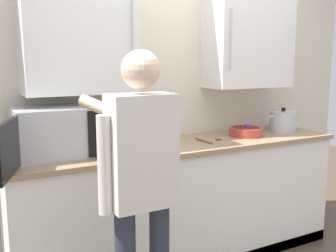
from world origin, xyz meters
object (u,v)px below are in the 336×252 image
at_px(knife_block, 128,134).
at_px(stock_pot, 283,121).
at_px(person_figure, 140,177).
at_px(thermos_flask, 156,125).
at_px(fruit_bowl, 246,131).
at_px(wooden_spoon, 211,140).
at_px(microwave_oven, 56,132).

distance_m(knife_block, stock_pot, 1.48).
distance_m(knife_block, person_figure, 0.74).
xyz_separation_m(thermos_flask, stock_pot, (1.25, -0.01, -0.06)).
xyz_separation_m(fruit_bowl, stock_pot, (0.42, 0.01, 0.05)).
xyz_separation_m(wooden_spoon, thermos_flask, (-0.45, 0.05, 0.14)).
bearing_deg(microwave_oven, person_figure, -70.70).
xyz_separation_m(knife_block, person_figure, (-0.22, -0.70, -0.10)).
xyz_separation_m(microwave_oven, wooden_spoon, (1.18, -0.06, -0.15)).
xyz_separation_m(microwave_oven, person_figure, (0.26, -0.75, -0.14)).
xyz_separation_m(wooden_spoon, person_figure, (-0.92, -0.68, 0.01)).
height_order(knife_block, stock_pot, knife_block).
bearing_deg(microwave_oven, knife_block, -5.98).
relative_size(wooden_spoon, person_figure, 0.14).
bearing_deg(microwave_oven, fruit_bowl, -0.98).
distance_m(wooden_spoon, person_figure, 1.14).
xyz_separation_m(fruit_bowl, thermos_flask, (-0.83, 0.01, 0.11)).
height_order(stock_pot, person_figure, person_figure).
distance_m(fruit_bowl, stock_pot, 0.42).
bearing_deg(person_figure, microwave_oven, 109.30).
xyz_separation_m(microwave_oven, stock_pot, (1.97, -0.02, -0.07)).
bearing_deg(thermos_flask, knife_block, -170.65).
relative_size(thermos_flask, stock_pot, 0.90).
bearing_deg(person_figure, fruit_bowl, 29.20).
xyz_separation_m(knife_block, fruit_bowl, (1.07, 0.02, -0.07)).
relative_size(wooden_spoon, stock_pot, 0.67).
height_order(knife_block, thermos_flask, knife_block).
distance_m(microwave_oven, wooden_spoon, 1.19).
bearing_deg(knife_block, wooden_spoon, -1.07).
distance_m(thermos_flask, person_figure, 0.88).
bearing_deg(person_figure, knife_block, 72.11).
bearing_deg(person_figure, thermos_flask, 57.78).
relative_size(knife_block, fruit_bowl, 1.10).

